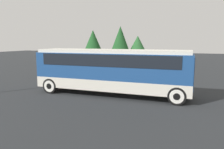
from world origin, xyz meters
name	(u,v)px	position (x,y,z in m)	size (l,w,h in m)	color
ground_plane	(112,94)	(0.00, 0.00, 0.00)	(120.00, 120.00, 0.00)	#26282B
tour_bus	(113,68)	(0.10, 0.00, 1.90)	(10.67, 2.70, 3.15)	silver
parked_car_near	(85,71)	(-4.82, 5.37, 0.73)	(4.70, 1.82, 1.50)	maroon
parked_car_mid	(89,68)	(-5.77, 8.10, 0.69)	(4.24, 1.88, 1.36)	black
tree_left	(138,44)	(-4.05, 24.84, 3.19)	(3.28, 3.28, 4.74)	brown
tree_center	(93,40)	(-12.51, 24.00, 3.92)	(3.30, 3.30, 5.86)	brown
tree_right	(120,39)	(-6.83, 23.25, 4.21)	(3.26, 3.26, 6.40)	brown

